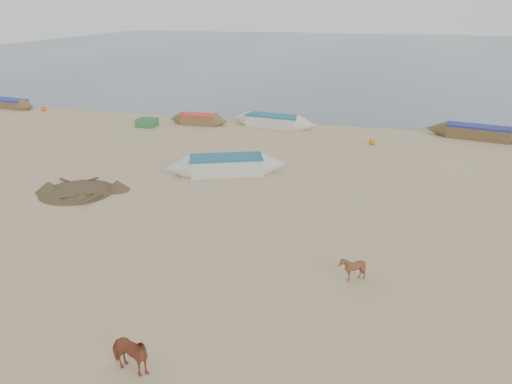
% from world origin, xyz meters
% --- Properties ---
extents(ground, '(140.00, 140.00, 0.00)m').
position_xyz_m(ground, '(0.00, 0.00, 0.00)').
color(ground, tan).
rests_on(ground, ground).
extents(sea, '(160.00, 160.00, 0.00)m').
position_xyz_m(sea, '(0.00, 82.00, 0.01)').
color(sea, slate).
rests_on(sea, ground).
extents(cow_adult, '(1.43, 0.85, 1.13)m').
position_xyz_m(cow_adult, '(-0.30, -6.78, 0.56)').
color(cow_adult, brown).
rests_on(cow_adult, ground).
extents(calf_front, '(0.91, 0.83, 0.92)m').
position_xyz_m(calf_front, '(4.67, -0.71, 0.46)').
color(calf_front, brown).
rests_on(calf_front, ground).
extents(near_canoe, '(6.71, 3.98, 1.00)m').
position_xyz_m(near_canoe, '(-3.04, 8.78, 0.50)').
color(near_canoe, silver).
rests_on(near_canoe, ground).
extents(debris_pile, '(4.75, 4.75, 0.53)m').
position_xyz_m(debris_pile, '(-9.26, 4.12, 0.26)').
color(debris_pile, brown).
rests_on(debris_pile, ground).
extents(waterline_canoes, '(58.78, 3.11, 0.94)m').
position_xyz_m(waterline_canoes, '(2.82, 20.35, 0.43)').
color(waterline_canoes, brown).
rests_on(waterline_canoes, ground).
extents(beach_clutter, '(45.70, 4.98, 0.64)m').
position_xyz_m(beach_clutter, '(4.86, 19.30, 0.30)').
color(beach_clutter, '#316F3E').
rests_on(beach_clutter, ground).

